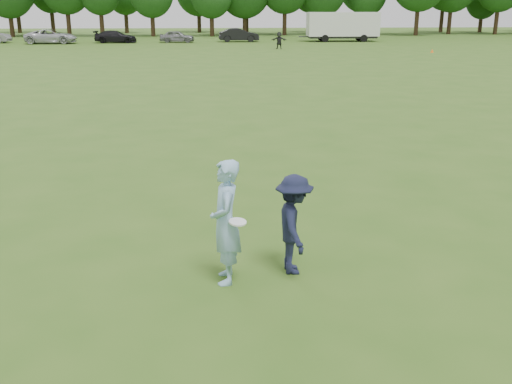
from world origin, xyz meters
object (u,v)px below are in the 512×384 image
Objects in this scene: thrower at (226,222)px; cargo_trailer at (343,25)px; car_d at (116,37)px; car_f at (239,35)px; field_cone at (432,51)px; car_e at (177,36)px; defender at (294,224)px; player_far_d at (279,40)px; car_c at (51,37)px.

cargo_trailer reaches higher than thrower.
car_d is 1.01× the size of car_f.
field_cone is at bearing -137.54° from car_f.
thrower is at bearing 175.02° from car_f.
thrower is 6.56× the size of field_cone.
car_e is at bearing 94.01° from car_f.
car_e is (-5.21, 59.81, -0.17)m from defender.
thrower is 0.22× the size of cargo_trailer.
defender is 1.03× the size of player_far_d.
car_d is at bearing -171.22° from thrower.
cargo_trailer is at bearing -88.32° from car_c.
cargo_trailer is (32.07, 1.79, 1.02)m from car_c.
car_f is at bearing 134.84° from field_cone.
car_e is at bearing 145.95° from field_cone.
defender is 0.36× the size of car_f.
car_e is at bearing 3.57° from defender.
car_d is at bearing 152.56° from field_cone.
cargo_trailer is (13.46, 60.51, 0.96)m from defender.
field_cone is (13.06, -5.30, -0.64)m from player_far_d.
player_far_d reaches higher than car_d.
cargo_trailer is (11.79, -0.07, 1.03)m from car_f.
thrower is 60.88m from car_d.
player_far_d is 14.11m from field_cone.
cargo_trailer is at bearing -92.71° from car_f.
car_d reaches higher than field_cone.
defender reaches higher than car_d.
cargo_trailer is (8.42, 11.15, 0.98)m from player_far_d.
car_d is at bearing 160.87° from player_far_d.
car_d is 33.81m from field_cone.
defender is 60.04m from car_e.
car_e is 12.71× the size of field_cone.
car_d is 1.19× the size of car_e.
car_f is at bearing -2.99° from defender.
car_c is 20.36m from car_f.
car_e is (-10.24, 10.44, -0.14)m from player_far_d.
thrower reaches higher than field_cone.
car_f reaches higher than car_e.
defender is 0.36× the size of car_d.
cargo_trailer reaches higher than car_c.
car_f is at bearing -79.41° from car_e.
player_far_d is 0.35× the size of car_d.
car_d is (-10.81, 59.91, -0.32)m from thrower.
car_f is at bearing -86.28° from car_c.
car_d is 6.70m from car_e.
field_cone is (19.19, 44.33, -0.83)m from thrower.
defender is 0.18× the size of cargo_trailer.
thrower is 0.36× the size of car_c.
thrower is 1.20× the size of defender.
defender is 0.30× the size of car_c.
defender is at bearing -102.54° from cargo_trailer.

